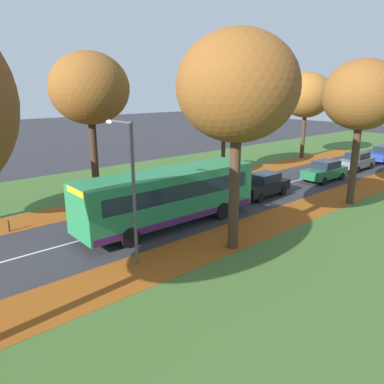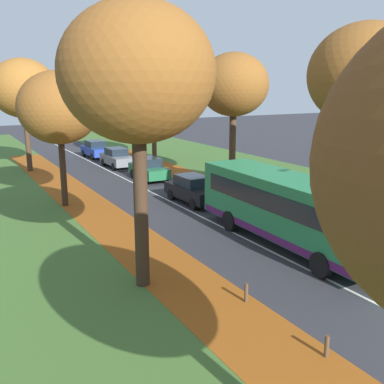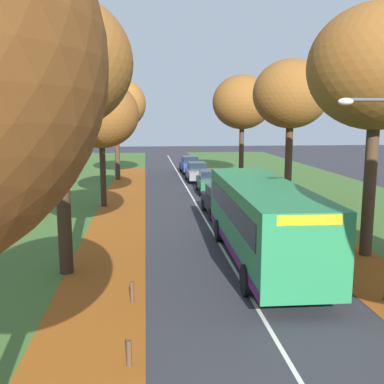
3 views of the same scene
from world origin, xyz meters
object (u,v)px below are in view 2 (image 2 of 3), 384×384
(tree_left_near, at_px, (137,74))
(tree_right_near, at_px, (365,76))
(tree_left_mid, at_px, (59,108))
(bollard_fourth, at_px, (246,293))
(bollard_third, at_px, (327,347))
(car_green_following, at_px, (149,169))
(tree_left_far, at_px, (23,89))
(tree_right_far, at_px, (153,86))
(car_blue_fourth_in_line, at_px, (96,149))
(bus, at_px, (290,207))
(car_black_lead, at_px, (193,189))
(car_grey_third_in_line, at_px, (117,158))
(tree_right_mid, at_px, (234,85))

(tree_left_near, relative_size, tree_right_near, 0.98)
(tree_left_mid, height_order, bollard_fourth, tree_left_mid)
(bollard_third, distance_m, car_green_following, 23.14)
(tree_left_far, xyz_separation_m, tree_right_far, (10.94, -0.24, 0.16))
(tree_left_mid, height_order, tree_right_far, tree_right_far)
(bollard_fourth, bearing_deg, car_blue_fourth_in_line, 81.25)
(bus, relative_size, car_black_lead, 2.46)
(tree_right_near, distance_m, car_black_lead, 11.16)
(tree_left_near, height_order, tree_left_mid, tree_left_near)
(tree_left_near, relative_size, car_blue_fourth_in_line, 2.23)
(tree_left_near, xyz_separation_m, car_grey_third_in_line, (7.16, 22.26, -6.34))
(tree_left_near, height_order, bollard_third, tree_left_near)
(tree_right_mid, distance_m, car_green_following, 8.61)
(tree_right_far, bearing_deg, car_black_lead, -106.16)
(bollard_third, height_order, car_blue_fourth_in_line, car_blue_fourth_in_line)
(bus, distance_m, car_black_lead, 8.34)
(tree_left_near, bearing_deg, tree_right_near, 4.57)
(bollard_third, xyz_separation_m, car_black_lead, (4.60, 15.18, 0.51))
(tree_left_mid, xyz_separation_m, car_green_following, (7.19, 4.32, -4.76))
(tree_left_far, height_order, tree_right_mid, tree_right_mid)
(tree_left_far, bearing_deg, bus, -73.92)
(bollard_third, bearing_deg, car_grey_third_in_line, 80.55)
(tree_left_near, xyz_separation_m, tree_left_mid, (0.24, 11.95, -1.58))
(tree_right_mid, height_order, bus, tree_right_mid)
(bollard_fourth, relative_size, car_grey_third_in_line, 0.15)
(bollard_third, distance_m, bus, 8.47)
(bollard_fourth, height_order, car_green_following, car_green_following)
(tree_right_mid, height_order, car_green_following, tree_right_mid)
(tree_left_mid, relative_size, car_blue_fourth_in_line, 1.80)
(tree_left_near, height_order, tree_right_mid, tree_left_near)
(tree_right_mid, relative_size, car_black_lead, 2.10)
(tree_left_mid, bearing_deg, bollard_fourth, -81.78)
(bollard_third, distance_m, car_black_lead, 15.87)
(bollard_third, relative_size, bus, 0.06)
(bus, height_order, car_grey_third_in_line, bus)
(car_black_lead, height_order, car_blue_fourth_in_line, same)
(bollard_fourth, height_order, bus, bus)
(tree_left_mid, bearing_deg, bus, -58.76)
(tree_left_near, xyz_separation_m, bollard_fourth, (2.38, -2.85, -6.83))
(bollard_third, height_order, car_green_following, car_green_following)
(tree_right_near, height_order, car_green_following, tree_right_near)
(tree_right_mid, bearing_deg, car_black_lead, -148.21)
(tree_right_mid, xyz_separation_m, car_green_following, (-4.34, 4.45, -5.97))
(tree_left_near, bearing_deg, car_blue_fourth_in_line, 75.75)
(tree_left_near, relative_size, car_black_lead, 2.23)
(bollard_third, distance_m, car_blue_fourth_in_line, 34.78)
(car_blue_fourth_in_line, bearing_deg, car_black_lead, -90.43)
(tree_left_near, height_order, car_green_following, tree_left_near)
(tree_right_mid, bearing_deg, car_grey_third_in_line, 113.82)
(bus, distance_m, car_green_following, 15.72)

